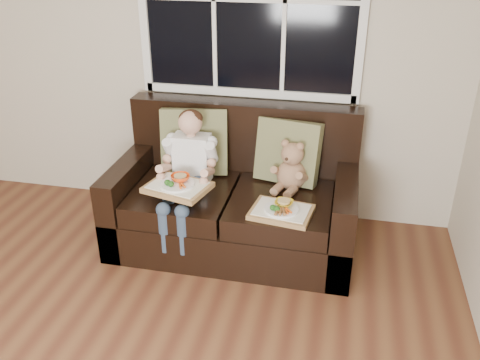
% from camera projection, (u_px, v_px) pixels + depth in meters
% --- Properties ---
extents(window_back, '(1.62, 0.04, 1.37)m').
position_uv_depth(window_back, '(249.00, 0.00, 3.49)').
color(window_back, black).
rests_on(window_back, room_walls).
extents(loveseat, '(1.70, 0.92, 0.96)m').
position_uv_depth(loveseat, '(235.00, 202.00, 3.69)').
color(loveseat, black).
rests_on(loveseat, ground).
extents(pillow_left, '(0.52, 0.31, 0.50)m').
position_uv_depth(pillow_left, '(194.00, 142.00, 3.72)').
color(pillow_left, olive).
rests_on(pillow_left, loveseat).
extents(pillow_right, '(0.48, 0.29, 0.46)m').
position_uv_depth(pillow_right, '(288.00, 152.00, 3.60)').
color(pillow_right, olive).
rests_on(pillow_right, loveseat).
extents(child, '(0.37, 0.59, 0.83)m').
position_uv_depth(child, '(188.00, 164.00, 3.50)').
color(child, white).
rests_on(child, loveseat).
extents(teddy_bear, '(0.25, 0.30, 0.37)m').
position_uv_depth(teddy_bear, '(292.00, 169.00, 3.52)').
color(teddy_bear, '#9B7152').
rests_on(teddy_bear, loveseat).
extents(tray_left, '(0.46, 0.39, 0.09)m').
position_uv_depth(tray_left, '(178.00, 186.00, 3.34)').
color(tray_left, '#A67E4B').
rests_on(tray_left, child).
extents(tray_right, '(0.42, 0.34, 0.09)m').
position_uv_depth(tray_right, '(282.00, 211.00, 3.25)').
color(tray_right, '#A67E4B').
rests_on(tray_right, loveseat).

